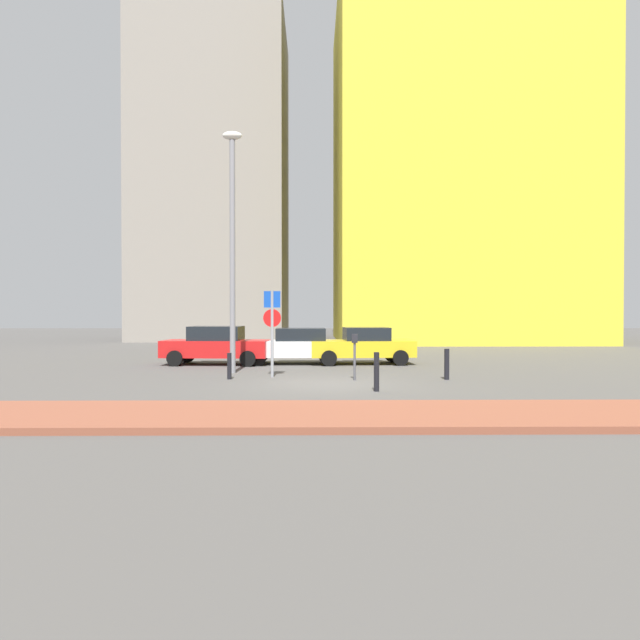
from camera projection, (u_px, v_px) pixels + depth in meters
The scene contains 13 objects.
ground_plane at pixel (327, 384), 16.89m from camera, with size 120.00×120.00×0.00m, color #4C4947.
sidewalk_brick at pixel (333, 415), 11.31m from camera, with size 40.00×3.04×0.14m, color brown.
parked_car_red at pixel (216, 345), 23.10m from camera, with size 4.47×2.15×1.60m.
parked_car_white at pixel (295, 345), 23.38m from camera, with size 4.19×2.07×1.51m.
parked_car_yellow at pixel (363, 345), 23.36m from camera, with size 4.42×2.16×1.54m.
parking_sign_post at pixel (272, 323), 18.54m from camera, with size 0.60×0.10×2.92m.
parking_meter at pixel (355, 350), 17.72m from camera, with size 0.18×0.14×1.48m.
street_lamp at pixel (232, 234), 19.76m from camera, with size 0.70×0.36×8.63m.
traffic_bollard_near at pixel (229, 366), 18.00m from camera, with size 0.14×0.14×0.86m, color black.
traffic_bollard_mid at pixel (377, 372), 15.23m from camera, with size 0.15×0.15×1.08m, color black.
traffic_bollard_far at pixel (447, 364), 17.90m from camera, with size 0.16×0.16×1.00m, color black.
building_colorful_midrise at pixel (452, 171), 43.19m from camera, with size 18.01×16.10×26.45m, color gold.
building_under_construction at pixel (215, 182), 45.48m from camera, with size 11.54×11.18×25.83m, color gray.
Camera 1 is at (-0.40, -16.86, 2.17)m, focal length 31.11 mm.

